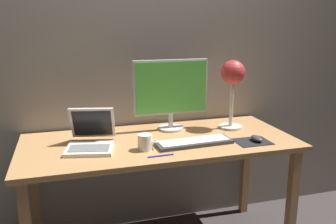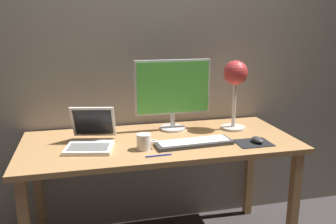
{
  "view_description": "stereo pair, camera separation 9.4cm",
  "coord_description": "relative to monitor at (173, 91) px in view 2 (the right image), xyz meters",
  "views": [
    {
      "loc": [
        -0.52,
        -1.95,
        1.42
      ],
      "look_at": [
        0.04,
        -0.05,
        0.92
      ],
      "focal_mm": 38.36,
      "sensor_mm": 36.0,
      "label": 1
    },
    {
      "loc": [
        -0.43,
        -1.97,
        1.42
      ],
      "look_at": [
        0.04,
        -0.05,
        0.92
      ],
      "focal_mm": 38.36,
      "sensor_mm": 36.0,
      "label": 2
    }
  ],
  "objects": [
    {
      "name": "pen",
      "position": [
        -0.19,
        -0.45,
        -0.25
      ],
      "size": [
        0.14,
        0.01,
        0.01
      ],
      "primitive_type": "cylinder",
      "rotation": [
        0.0,
        1.57,
        0.05
      ],
      "color": "#2633A5",
      "rests_on": "desk"
    },
    {
      "name": "keyboard_main",
      "position": [
        0.04,
        -0.32,
        -0.24
      ],
      "size": [
        0.45,
        0.17,
        0.03
      ],
      "color": "#38383A",
      "rests_on": "desk"
    },
    {
      "name": "monitor",
      "position": [
        0.0,
        0.0,
        0.0
      ],
      "size": [
        0.49,
        0.17,
        0.45
      ],
      "color": "silver",
      "rests_on": "desk"
    },
    {
      "name": "desk",
      "position": [
        -0.13,
        -0.19,
        -0.34
      ],
      "size": [
        1.6,
        0.7,
        0.74
      ],
      "color": "tan",
      "rests_on": "ground"
    },
    {
      "name": "mouse",
      "position": [
        0.41,
        -0.38,
        -0.24
      ],
      "size": [
        0.06,
        0.1,
        0.03
      ],
      "primitive_type": "ellipsoid",
      "color": "#38383A",
      "rests_on": "mousepad"
    },
    {
      "name": "mousepad",
      "position": [
        0.38,
        -0.37,
        -0.25
      ],
      "size": [
        0.2,
        0.16,
        0.0
      ],
      "primitive_type": "cube",
      "color": "black",
      "rests_on": "desk"
    },
    {
      "name": "coffee_mug",
      "position": [
        -0.24,
        -0.33,
        -0.21
      ],
      "size": [
        0.11,
        0.08,
        0.09
      ],
      "color": "white",
      "rests_on": "desk"
    },
    {
      "name": "desk_lamp",
      "position": [
        0.39,
        -0.08,
        0.07
      ],
      "size": [
        0.16,
        0.16,
        0.44
      ],
      "color": "beige",
      "rests_on": "desk"
    },
    {
      "name": "back_wall",
      "position": [
        -0.13,
        0.21,
        0.3
      ],
      "size": [
        4.8,
        0.06,
        2.6
      ],
      "primitive_type": "cube",
      "color": "gray",
      "rests_on": "ground"
    },
    {
      "name": "laptop",
      "position": [
        -0.52,
        -0.19,
        -0.2
      ],
      "size": [
        0.31,
        0.35,
        0.21
      ],
      "color": "silver",
      "rests_on": "desk"
    }
  ]
}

